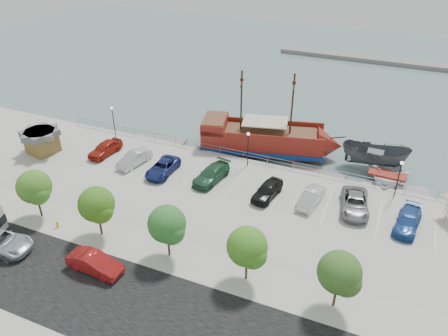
% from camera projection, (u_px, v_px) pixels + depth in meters
% --- Properties ---
extents(ground, '(160.00, 160.00, 0.00)m').
position_uv_depth(ground, '(225.00, 204.00, 45.47)').
color(ground, slate).
extents(street, '(100.00, 8.00, 0.04)m').
position_uv_depth(street, '(142.00, 310.00, 32.37)').
color(street, black).
rests_on(street, land_slab).
extents(sidewalk, '(100.00, 4.00, 0.05)m').
position_uv_depth(sidewalk, '(180.00, 258.00, 37.08)').
color(sidewalk, '#B5B09C').
rests_on(sidewalk, land_slab).
extents(seawall_railing, '(50.00, 0.06, 1.00)m').
position_uv_depth(seawall_railing, '(251.00, 157.00, 50.80)').
color(seawall_railing, slate).
rests_on(seawall_railing, land_slab).
extents(far_shore, '(40.00, 3.00, 0.80)m').
position_uv_depth(far_shore, '(382.00, 60.00, 85.14)').
color(far_shore, gray).
rests_on(far_shore, ground).
extents(pirate_ship, '(17.67, 8.56, 10.94)m').
position_uv_depth(pirate_ship, '(273.00, 140.00, 53.58)').
color(pirate_ship, maroon).
rests_on(pirate_ship, ground).
extents(patrol_boat, '(7.76, 3.23, 2.96)m').
position_uv_depth(patrol_boat, '(375.00, 157.00, 50.76)').
color(patrol_boat, '#444A4E').
rests_on(patrol_boat, ground).
extents(speedboat, '(4.93, 6.74, 1.36)m').
position_uv_depth(speedboat, '(387.00, 178.00, 48.51)').
color(speedboat, silver).
rests_on(speedboat, ground).
extents(dock_west, '(7.39, 3.05, 0.41)m').
position_uv_depth(dock_west, '(158.00, 140.00, 57.05)').
color(dock_west, gray).
rests_on(dock_west, ground).
extents(dock_mid, '(6.34, 2.07, 0.36)m').
position_uv_depth(dock_mid, '(317.00, 174.00, 50.10)').
color(dock_mid, gray).
rests_on(dock_mid, ground).
extents(dock_east, '(7.17, 3.42, 0.39)m').
position_uv_depth(dock_east, '(395.00, 190.00, 47.25)').
color(dock_east, '#989693').
rests_on(dock_east, ground).
extents(shed, '(4.19, 4.19, 2.83)m').
position_uv_depth(shed, '(41.00, 141.00, 52.10)').
color(shed, brown).
rests_on(shed, land_slab).
extents(street_sedan, '(4.90, 1.89, 1.59)m').
position_uv_depth(street_sedan, '(94.00, 263.00, 35.47)').
color(street_sedan, '#A01818').
rests_on(street_sedan, street).
extents(fire_hydrant, '(0.24, 0.24, 0.69)m').
position_uv_depth(fire_hydrant, '(57.00, 224.00, 40.38)').
color(fire_hydrant, '#E79E04').
rests_on(fire_hydrant, sidewalk).
extents(lamp_post_left, '(0.36, 0.36, 4.28)m').
position_uv_depth(lamp_post_left, '(113.00, 117.00, 54.50)').
color(lamp_post_left, black).
rests_on(lamp_post_left, land_slab).
extents(lamp_post_mid, '(0.36, 0.36, 4.28)m').
position_uv_depth(lamp_post_mid, '(248.00, 143.00, 48.52)').
color(lamp_post_mid, black).
rests_on(lamp_post_mid, land_slab).
extents(lamp_post_right, '(0.36, 0.36, 4.28)m').
position_uv_depth(lamp_post_right, '(400.00, 173.00, 43.20)').
color(lamp_post_right, black).
rests_on(lamp_post_right, land_slab).
extents(tree_b, '(3.30, 3.20, 5.00)m').
position_uv_depth(tree_b, '(35.00, 188.00, 40.25)').
color(tree_b, '#473321').
rests_on(tree_b, sidewalk).
extents(tree_c, '(3.30, 3.20, 5.00)m').
position_uv_depth(tree_c, '(97.00, 206.00, 37.92)').
color(tree_c, '#473321').
rests_on(tree_c, sidewalk).
extents(tree_d, '(3.30, 3.20, 5.00)m').
position_uv_depth(tree_d, '(168.00, 226.00, 35.60)').
color(tree_d, '#473321').
rests_on(tree_d, sidewalk).
extents(tree_e, '(3.30, 3.20, 5.00)m').
position_uv_depth(tree_e, '(249.00, 249.00, 33.27)').
color(tree_e, '#473321').
rests_on(tree_e, sidewalk).
extents(tree_f, '(3.30, 3.20, 5.00)m').
position_uv_depth(tree_f, '(341.00, 275.00, 30.94)').
color(tree_f, '#473321').
rests_on(tree_f, sidewalk).
extents(parked_car_a, '(2.45, 4.89, 1.60)m').
position_uv_depth(parked_car_a, '(105.00, 148.00, 51.95)').
color(parked_car_a, '#9D2011').
rests_on(parked_car_a, land_slab).
extents(parked_car_b, '(2.47, 4.80, 1.51)m').
position_uv_depth(parked_car_b, '(134.00, 159.00, 49.97)').
color(parked_car_b, silver).
rests_on(parked_car_b, land_slab).
extents(parked_car_c, '(2.37, 5.07, 1.41)m').
position_uv_depth(parked_car_c, '(163.00, 168.00, 48.36)').
color(parked_car_c, navy).
rests_on(parked_car_c, land_slab).
extents(parked_car_d, '(3.01, 5.58, 1.53)m').
position_uv_depth(parked_car_d, '(211.00, 174.00, 47.05)').
color(parked_car_d, '#295739').
rests_on(parked_car_d, land_slab).
extents(parked_car_e, '(2.56, 4.84, 1.57)m').
position_uv_depth(parked_car_e, '(267.00, 190.00, 44.44)').
color(parked_car_e, black).
rests_on(parked_car_e, land_slab).
extents(parked_car_f, '(2.21, 4.63, 1.46)m').
position_uv_depth(parked_car_f, '(311.00, 198.00, 43.43)').
color(parked_car_f, silver).
rests_on(parked_car_f, land_slab).
extents(parked_car_g, '(3.44, 5.88, 1.54)m').
position_uv_depth(parked_car_g, '(355.00, 203.00, 42.52)').
color(parked_car_g, gray).
rests_on(parked_car_g, land_slab).
extents(parked_car_h, '(2.67, 5.23, 1.45)m').
position_uv_depth(parked_car_h, '(408.00, 221.00, 40.21)').
color(parked_car_h, '#254B96').
rests_on(parked_car_h, land_slab).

